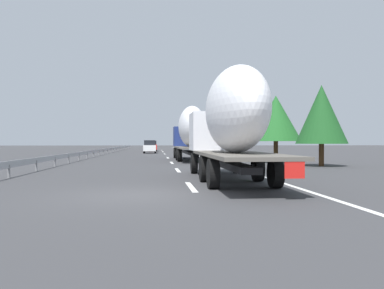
{
  "coord_description": "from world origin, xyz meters",
  "views": [
    {
      "loc": [
        -12.14,
        -0.51,
        1.61
      ],
      "look_at": [
        17.86,
        -3.32,
        1.42
      ],
      "focal_mm": 37.08,
      "sensor_mm": 36.0,
      "label": 1
    }
  ],
  "objects_px": {
    "truck_lead": "(190,131)",
    "car_white_van": "(150,147)",
    "car_red_compact": "(152,146)",
    "road_sign": "(196,139)",
    "truck_trailing": "(230,120)"
  },
  "relations": [
    {
      "from": "truck_lead",
      "to": "car_white_van",
      "type": "height_order",
      "value": "truck_lead"
    },
    {
      "from": "truck_lead",
      "to": "car_red_compact",
      "type": "bearing_deg",
      "value": 6.16
    },
    {
      "from": "car_red_compact",
      "to": "road_sign",
      "type": "relative_size",
      "value": 1.36
    },
    {
      "from": "car_white_van",
      "to": "truck_trailing",
      "type": "bearing_deg",
      "value": -174.65
    },
    {
      "from": "road_sign",
      "to": "car_white_van",
      "type": "bearing_deg",
      "value": 113.18
    },
    {
      "from": "car_red_compact",
      "to": "car_white_van",
      "type": "bearing_deg",
      "value": 179.02
    },
    {
      "from": "truck_trailing",
      "to": "road_sign",
      "type": "relative_size",
      "value": 3.96
    },
    {
      "from": "truck_lead",
      "to": "car_red_compact",
      "type": "relative_size",
      "value": 3.1
    },
    {
      "from": "road_sign",
      "to": "truck_lead",
      "type": "bearing_deg",
      "value": 173.1
    },
    {
      "from": "car_red_compact",
      "to": "truck_lead",
      "type": "bearing_deg",
      "value": -173.84
    },
    {
      "from": "truck_lead",
      "to": "car_red_compact",
      "type": "xyz_separation_m",
      "value": [
        33.84,
        3.65,
        -1.67
      ]
    },
    {
      "from": "truck_lead",
      "to": "car_white_van",
      "type": "relative_size",
      "value": 3.06
    },
    {
      "from": "truck_trailing",
      "to": "road_sign",
      "type": "distance_m",
      "value": 44.12
    },
    {
      "from": "car_white_van",
      "to": "road_sign",
      "type": "bearing_deg",
      "value": -66.82
    },
    {
      "from": "truck_trailing",
      "to": "car_white_van",
      "type": "height_order",
      "value": "truck_trailing"
    }
  ]
}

